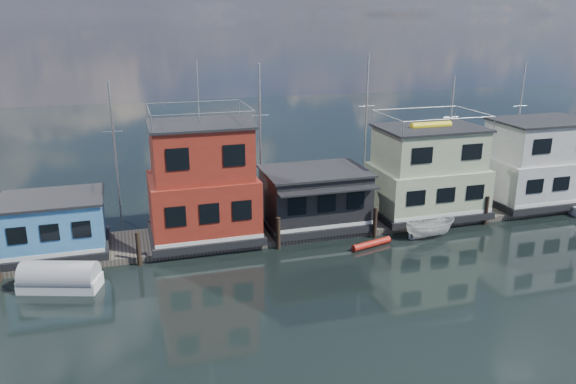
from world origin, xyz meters
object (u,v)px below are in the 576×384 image
object	(u,v)px
houseboat_red	(202,184)
houseboat_white	(538,163)
motorboat	(430,228)
tarp_runabout	(60,278)
houseboat_blue	(54,225)
red_kayak	(371,244)
houseboat_green	(427,173)
houseboat_dark	(315,197)

from	to	relation	value
houseboat_red	houseboat_white	xyz separation A→B (m)	(27.00, 0.00, -0.57)
houseboat_white	motorboat	world-z (taller)	houseboat_white
houseboat_white	motorboat	distance (m)	12.79
houseboat_red	tarp_runabout	distance (m)	10.73
motorboat	houseboat_white	bearing A→B (deg)	-68.68
houseboat_blue	red_kayak	bearing A→B (deg)	-12.04
houseboat_blue	red_kayak	world-z (taller)	houseboat_blue
houseboat_blue	red_kayak	size ratio (longest dim) A/B	2.08
houseboat_white	red_kayak	distance (m)	17.28
houseboat_green	tarp_runabout	bearing A→B (deg)	-169.50
houseboat_dark	houseboat_red	bearing A→B (deg)	179.86
houseboat_red	red_kayak	size ratio (longest dim) A/B	3.86
houseboat_red	houseboat_dark	world-z (taller)	houseboat_red
houseboat_green	houseboat_white	bearing A→B (deg)	-0.00
tarp_runabout	houseboat_red	bearing A→B (deg)	46.00
houseboat_dark	houseboat_white	size ratio (longest dim) A/B	0.88
houseboat_green	houseboat_red	bearing A→B (deg)	-180.00
houseboat_dark	red_kayak	world-z (taller)	houseboat_dark
houseboat_blue	houseboat_white	size ratio (longest dim) A/B	0.76
houseboat_red	houseboat_green	bearing A→B (deg)	0.00
houseboat_green	red_kayak	xyz separation A→B (m)	(-6.41, -4.29, -3.32)
houseboat_white	motorboat	xyz separation A→B (m)	(-11.83, -3.93, -2.83)
houseboat_red	houseboat_white	distance (m)	27.01
houseboat_green	houseboat_white	world-z (taller)	houseboat_green
houseboat_blue	motorboat	size ratio (longest dim) A/B	1.76
houseboat_dark	tarp_runabout	distance (m)	17.70
houseboat_blue	motorboat	xyz separation A→B (m)	(24.67, -3.93, -1.50)
houseboat_white	houseboat_green	bearing A→B (deg)	180.00
houseboat_blue	houseboat_dark	distance (m)	17.50
houseboat_dark	motorboat	size ratio (longest dim) A/B	2.03
houseboat_white	houseboat_dark	bearing A→B (deg)	-179.94
houseboat_red	red_kayak	distance (m)	12.07
houseboat_blue	red_kayak	distance (m)	20.64
houseboat_red	houseboat_blue	bearing A→B (deg)	-180.00
houseboat_green	houseboat_blue	bearing A→B (deg)	-180.00
houseboat_red	houseboat_green	world-z (taller)	houseboat_red
houseboat_dark	houseboat_blue	bearing A→B (deg)	179.94
houseboat_green	tarp_runabout	size ratio (longest dim) A/B	1.78
houseboat_red	red_kayak	world-z (taller)	houseboat_red
houseboat_blue	houseboat_white	bearing A→B (deg)	0.00
houseboat_red	motorboat	bearing A→B (deg)	-14.54
houseboat_dark	tarp_runabout	size ratio (longest dim) A/B	1.57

